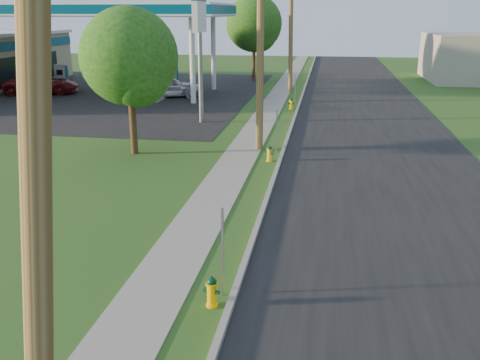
# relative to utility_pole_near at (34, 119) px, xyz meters

# --- Properties ---
(road) EXTENTS (8.00, 120.00, 0.02)m
(road) POSITION_rel_utility_pole_near_xyz_m (5.10, 11.00, -4.79)
(road) COLOR black
(road) RESTS_ON ground
(curb) EXTENTS (0.15, 120.00, 0.15)m
(curb) POSITION_rel_utility_pole_near_xyz_m (1.10, 11.00, -4.73)
(curb) COLOR gray
(curb) RESTS_ON ground
(sidewalk) EXTENTS (1.50, 120.00, 0.03)m
(sidewalk) POSITION_rel_utility_pole_near_xyz_m (-0.65, 11.00, -4.79)
(sidewalk) COLOR gray
(sidewalk) RESTS_ON ground
(forecourt) EXTENTS (26.00, 28.00, 0.02)m
(forecourt) POSITION_rel_utility_pole_near_xyz_m (-15.40, 33.00, -4.79)
(forecourt) COLOR black
(forecourt) RESTS_ON ground
(utility_pole_near) EXTENTS (1.40, 0.32, 9.48)m
(utility_pole_near) POSITION_rel_utility_pole_near_xyz_m (0.00, 0.00, 0.00)
(utility_pole_near) COLOR brown
(utility_pole_near) RESTS_ON ground
(utility_pole_mid) EXTENTS (1.40, 0.32, 9.80)m
(utility_pole_mid) POSITION_rel_utility_pole_near_xyz_m (-0.00, 18.00, 0.15)
(utility_pole_mid) COLOR brown
(utility_pole_mid) RESTS_ON ground
(utility_pole_far) EXTENTS (1.40, 0.32, 9.50)m
(utility_pole_far) POSITION_rel_utility_pole_near_xyz_m (-0.00, 36.00, 0.00)
(utility_pole_far) COLOR brown
(utility_pole_far) RESTS_ON ground
(sign_post_near) EXTENTS (0.05, 0.04, 2.00)m
(sign_post_near) POSITION_rel_utility_pole_near_xyz_m (0.85, 5.20, -3.80)
(sign_post_near) COLOR gray
(sign_post_near) RESTS_ON ground
(sign_post_mid) EXTENTS (0.05, 0.04, 2.00)m
(sign_post_mid) POSITION_rel_utility_pole_near_xyz_m (0.85, 17.00, -3.80)
(sign_post_mid) COLOR gray
(sign_post_mid) RESTS_ON ground
(sign_post_far) EXTENTS (0.05, 0.04, 2.00)m
(sign_post_far) POSITION_rel_utility_pole_near_xyz_m (0.85, 29.20, -3.80)
(sign_post_far) COLOR gray
(sign_post_far) RESTS_ON ground
(gas_canopy) EXTENTS (18.18, 9.18, 6.40)m
(gas_canopy) POSITION_rel_utility_pole_near_xyz_m (-13.40, 33.00, 1.09)
(gas_canopy) COLOR silver
(gas_canopy) RESTS_ON ground
(fuel_pump_nw) EXTENTS (1.20, 3.20, 1.90)m
(fuel_pump_nw) POSITION_rel_utility_pole_near_xyz_m (-17.90, 31.00, -4.08)
(fuel_pump_nw) COLOR gray
(fuel_pump_nw) RESTS_ON ground
(fuel_pump_ne) EXTENTS (1.20, 3.20, 1.90)m
(fuel_pump_ne) POSITION_rel_utility_pole_near_xyz_m (-8.90, 31.00, -4.08)
(fuel_pump_ne) COLOR gray
(fuel_pump_ne) RESTS_ON ground
(fuel_pump_sw) EXTENTS (1.20, 3.20, 1.90)m
(fuel_pump_sw) POSITION_rel_utility_pole_near_xyz_m (-17.90, 35.00, -4.08)
(fuel_pump_sw) COLOR gray
(fuel_pump_sw) RESTS_ON ground
(fuel_pump_se) EXTENTS (1.20, 3.20, 1.90)m
(fuel_pump_se) POSITION_rel_utility_pole_near_xyz_m (-8.90, 35.00, -4.08)
(fuel_pump_se) COLOR gray
(fuel_pump_se) RESTS_ON ground
(price_pylon) EXTENTS (0.34, 2.04, 6.85)m
(price_pylon) POSITION_rel_utility_pole_near_xyz_m (-3.90, 23.50, 0.63)
(price_pylon) COLOR gray
(price_pylon) RESTS_ON ground
(tree_verge) EXTENTS (4.02, 4.02, 6.09)m
(tree_verge) POSITION_rel_utility_pole_near_xyz_m (-5.10, 16.36, -0.89)
(tree_verge) COLOR #332214
(tree_verge) RESTS_ON ground
(tree_lot) EXTENTS (4.80, 4.80, 7.28)m
(tree_lot) POSITION_rel_utility_pole_near_xyz_m (-3.51, 42.35, -0.12)
(tree_lot) COLOR #332214
(tree_lot) RESTS_ON ground
(hydrant_near) EXTENTS (0.36, 0.32, 0.69)m
(hydrant_near) POSITION_rel_utility_pole_near_xyz_m (0.71, 4.72, -4.47)
(hydrant_near) COLOR #FFBD00
(hydrant_near) RESTS_ON ground
(hydrant_mid) EXTENTS (0.34, 0.31, 0.67)m
(hydrant_mid) POSITION_rel_utility_pole_near_xyz_m (0.66, 16.10, -4.48)
(hydrant_mid) COLOR yellow
(hydrant_mid) RESTS_ON ground
(hydrant_far) EXTENTS (0.39, 0.35, 0.75)m
(hydrant_far) POSITION_rel_utility_pole_near_xyz_m (0.68, 28.35, -4.43)
(hydrant_far) COLOR yellow
(hydrant_far) RESTS_ON ground
(car_red) EXTENTS (5.79, 3.78, 1.48)m
(car_red) POSITION_rel_utility_pole_near_xyz_m (-18.01, 32.06, -4.06)
(car_red) COLOR maroon
(car_red) RESTS_ON ground
(car_silver) EXTENTS (5.27, 3.57, 1.67)m
(car_silver) POSITION_rel_utility_pole_near_xyz_m (-8.44, 31.90, -3.97)
(car_silver) COLOR silver
(car_silver) RESTS_ON ground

